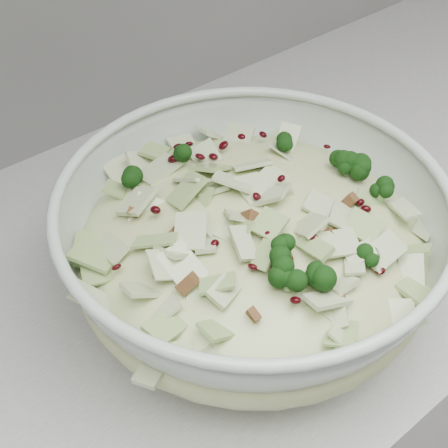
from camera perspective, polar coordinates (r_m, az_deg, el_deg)
name	(u,v)px	position (r m, az deg, el deg)	size (l,w,h in m)	color
mixing_bowl	(252,248)	(0.60, 2.54, -2.23)	(0.48, 0.48, 0.15)	#AEC0B3
salad	(252,231)	(0.59, 2.61, -0.61)	(0.47, 0.47, 0.15)	#C5D18F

